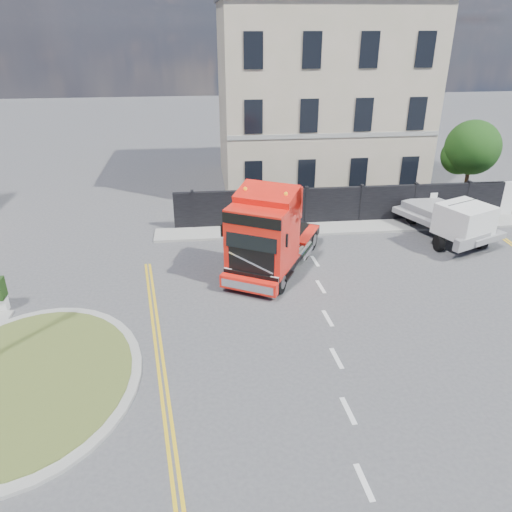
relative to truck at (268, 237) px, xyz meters
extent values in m
plane|color=#424244|center=(-1.20, -3.42, -1.72)|extent=(120.00, 120.00, 0.00)
cylinder|color=gray|center=(-8.20, -6.42, -1.66)|extent=(6.80, 6.80, 0.12)
cylinder|color=#424F1F|center=(-8.20, -6.42, -1.58)|extent=(6.20, 6.20, 0.05)
cube|color=black|center=(4.80, 5.58, -0.72)|extent=(18.00, 0.25, 2.00)
cube|color=silver|center=(13.30, 5.58, -0.72)|extent=(2.60, 0.12, 2.00)
cube|color=#BAA894|center=(4.80, 13.08, 3.78)|extent=(12.00, 10.00, 11.00)
cylinder|color=#382619|center=(13.30, 8.58, -0.52)|extent=(0.24, 0.24, 2.40)
sphere|color=black|center=(13.30, 8.58, 1.48)|extent=(3.20, 3.20, 3.20)
sphere|color=black|center=(12.80, 8.98, 0.88)|extent=(2.20, 2.20, 2.20)
cube|color=gray|center=(4.80, 4.68, -1.66)|extent=(20.00, 1.60, 0.12)
cube|color=black|center=(0.51, 0.95, -1.00)|extent=(4.93, 6.44, 0.43)
cube|color=red|center=(-0.29, -0.53, 0.34)|extent=(3.29, 3.33, 2.69)
cube|color=red|center=(0.19, 0.35, 1.45)|extent=(2.52, 1.90, 1.34)
cube|color=black|center=(-0.87, -1.62, 0.73)|extent=(1.89, 1.05, 1.01)
cube|color=red|center=(-1.01, -1.89, -1.19)|extent=(2.27, 1.43, 0.53)
cylinder|color=black|center=(-1.56, -0.72, -1.22)|extent=(0.74, 1.03, 1.00)
cylinder|color=gray|center=(-1.56, -0.72, -1.22)|extent=(0.57, 0.65, 0.55)
cylinder|color=black|center=(0.27, -1.70, -1.22)|extent=(0.74, 1.03, 1.00)
cylinder|color=gray|center=(0.27, -1.70, -1.22)|extent=(0.57, 0.65, 0.55)
cylinder|color=black|center=(0.05, 2.28, -1.22)|extent=(0.74, 1.03, 1.00)
cylinder|color=gray|center=(0.05, 2.28, -1.22)|extent=(0.57, 0.65, 0.55)
cylinder|color=black|center=(1.88, 1.30, -1.22)|extent=(0.74, 1.03, 1.00)
cylinder|color=gray|center=(1.88, 1.30, -1.22)|extent=(0.57, 0.65, 0.55)
cylinder|color=black|center=(0.59, 3.30, -1.22)|extent=(0.74, 1.03, 1.00)
cylinder|color=gray|center=(0.59, 3.30, -1.22)|extent=(0.57, 0.65, 0.55)
cylinder|color=black|center=(2.42, 2.32, -1.22)|extent=(0.74, 1.03, 1.00)
cylinder|color=gray|center=(2.42, 2.32, -1.22)|extent=(0.57, 0.65, 0.55)
cube|color=gray|center=(9.50, 3.17, -0.93)|extent=(4.13, 5.79, 0.28)
cube|color=silver|center=(9.50, 1.49, -0.21)|extent=(2.77, 2.71, 1.46)
cylinder|color=black|center=(8.43, 1.49, -1.33)|extent=(0.28, 0.79, 0.79)
cylinder|color=black|center=(10.56, 1.49, -1.33)|extent=(0.28, 0.79, 0.79)
cylinder|color=black|center=(8.43, 4.85, -1.33)|extent=(0.28, 0.79, 0.79)
cylinder|color=black|center=(10.56, 4.85, -1.33)|extent=(0.28, 0.79, 0.79)
camera|label=1|loc=(-2.61, -19.14, 8.30)|focal=35.00mm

